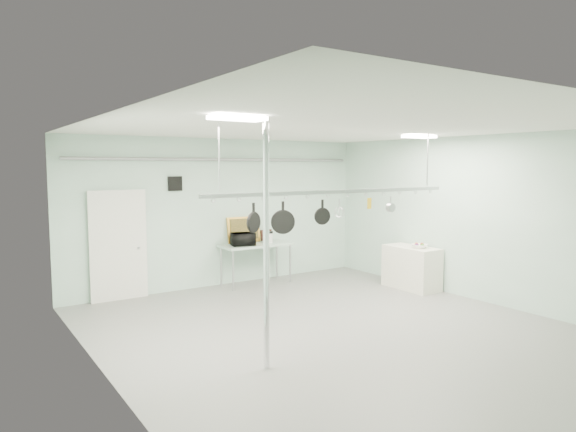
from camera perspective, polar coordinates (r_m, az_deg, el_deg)
floor at (r=8.32m, az=5.66°, el=-12.73°), size 8.00×8.00×0.00m
ceiling at (r=7.92m, az=5.89°, el=9.74°), size 7.00×8.00×0.02m
back_wall at (r=11.31m, az=-7.22°, el=0.41°), size 7.00×0.02×3.20m
right_wall at (r=10.53m, az=20.57°, el=-0.29°), size 0.02×8.00×3.20m
door at (r=10.51m, az=-18.35°, el=-3.25°), size 1.10×0.10×2.20m
wall_vent at (r=10.81m, az=-12.44°, el=3.53°), size 0.30×0.04×0.30m
conduit_pipe at (r=11.19m, az=-7.08°, el=6.25°), size 6.60×0.07×0.07m
chrome_pole at (r=6.50m, az=-2.44°, el=-3.37°), size 0.08×0.08×3.20m
prep_table at (r=11.35m, az=-3.57°, el=-3.45°), size 1.60×0.70×0.91m
side_cabinet at (r=11.31m, az=13.56°, el=-5.60°), size 0.60×1.20×0.90m
pot_rack at (r=8.27m, az=5.56°, el=2.91°), size 4.80×0.06×1.00m
light_panel_left at (r=6.03m, az=-5.62°, el=10.79°), size 0.65×0.30×0.05m
light_panel_right at (r=10.02m, az=14.38°, el=8.55°), size 0.65×0.30×0.05m
microwave at (r=11.07m, az=-5.02°, el=-2.59°), size 0.57×0.45×0.27m
coffee_canister at (r=11.45m, az=-2.10°, el=-2.45°), size 0.18×0.18×0.22m
painting_large at (r=11.49m, az=-4.96°, el=-1.52°), size 0.79×0.17×0.58m
painting_small at (r=11.80m, az=-2.42°, el=-2.13°), size 0.31×0.11×0.25m
fruit_bowl at (r=11.08m, az=14.39°, el=-3.26°), size 0.45×0.45×0.08m
skillet_left at (r=7.41m, az=-3.85°, el=-0.13°), size 0.31×0.18×0.42m
skillet_mid at (r=7.67m, az=-0.57°, el=-0.17°), size 0.35×0.21×0.49m
skillet_right at (r=8.10m, az=3.84°, el=0.52°), size 0.27×0.13×0.37m
whisk at (r=8.31m, az=5.73°, el=0.89°), size 0.20×0.20×0.30m
grater at (r=8.74m, az=9.02°, el=1.39°), size 0.08×0.05×0.20m
saucepan at (r=9.08m, az=11.33°, el=1.29°), size 0.18×0.15×0.27m
fruit_cluster at (r=11.07m, az=14.39°, el=-3.06°), size 0.24×0.24×0.09m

